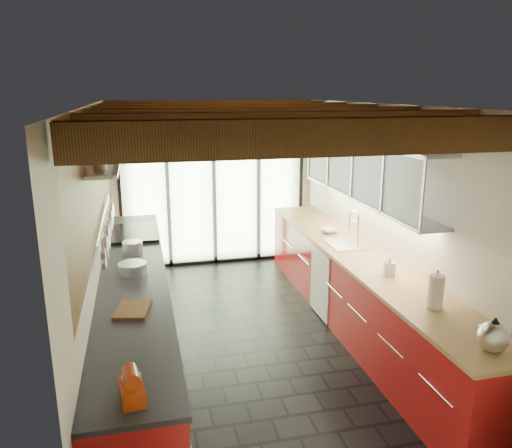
# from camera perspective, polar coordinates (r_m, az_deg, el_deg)

# --- Properties ---
(ground) EXTENTS (5.50, 5.50, 0.00)m
(ground) POSITION_cam_1_polar(r_m,az_deg,el_deg) (5.83, -0.39, -13.06)
(ground) COLOR black
(ground) RESTS_ON ground
(room_shell) EXTENTS (5.50, 5.50, 5.50)m
(room_shell) POSITION_cam_1_polar(r_m,az_deg,el_deg) (5.25, -0.42, 3.06)
(room_shell) COLOR silver
(room_shell) RESTS_ON ground
(ceiling_beams) EXTENTS (3.14, 5.06, 4.90)m
(ceiling_beams) POSITION_cam_1_polar(r_m,az_deg,el_deg) (5.52, -1.34, 12.10)
(ceiling_beams) COLOR #593316
(ceiling_beams) RESTS_ON ground
(glass_door) EXTENTS (2.95, 0.10, 2.90)m
(glass_door) POSITION_cam_1_polar(r_m,az_deg,el_deg) (7.86, -4.87, 7.06)
(glass_door) COLOR #C6EAAD
(glass_door) RESTS_ON ground
(left_counter) EXTENTS (0.68, 5.00, 0.92)m
(left_counter) POSITION_cam_1_polar(r_m,az_deg,el_deg) (5.51, -13.64, -9.91)
(left_counter) COLOR #AD1717
(left_counter) RESTS_ON ground
(range_stove) EXTENTS (0.66, 0.90, 0.97)m
(range_stove) POSITION_cam_1_polar(r_m,az_deg,el_deg) (6.85, -13.69, -4.80)
(range_stove) COLOR silver
(range_stove) RESTS_ON ground
(right_counter) EXTENTS (0.68, 5.00, 0.92)m
(right_counter) POSITION_cam_1_polar(r_m,az_deg,el_deg) (6.02, 11.61, -7.59)
(right_counter) COLOR #AD1717
(right_counter) RESTS_ON ground
(sink_assembly) EXTENTS (0.45, 0.52, 0.43)m
(sink_assembly) POSITION_cam_1_polar(r_m,az_deg,el_deg) (6.20, 10.43, -1.95)
(sink_assembly) COLOR silver
(sink_assembly) RESTS_ON right_counter
(upper_cabinets_right) EXTENTS (0.34, 3.00, 3.00)m
(upper_cabinets_right) POSITION_cam_1_polar(r_m,az_deg,el_deg) (5.97, 12.48, 6.08)
(upper_cabinets_right) COLOR silver
(upper_cabinets_right) RESTS_ON ground
(left_wall_fixtures) EXTENTS (0.28, 2.60, 0.96)m
(left_wall_fixtures) POSITION_cam_1_polar(r_m,az_deg,el_deg) (5.40, -16.60, 4.17)
(left_wall_fixtures) COLOR silver
(left_wall_fixtures) RESTS_ON ground
(stand_mixer) EXTENTS (0.17, 0.26, 0.22)m
(stand_mixer) POSITION_cam_1_polar(r_m,az_deg,el_deg) (3.27, -14.02, -17.55)
(stand_mixer) COLOR #B6360E
(stand_mixer) RESTS_ON left_counter
(pot_large) EXTENTS (0.24, 0.24, 0.15)m
(pot_large) POSITION_cam_1_polar(r_m,az_deg,el_deg) (5.92, -13.93, -2.62)
(pot_large) COLOR silver
(pot_large) RESTS_ON left_counter
(pot_small) EXTENTS (0.32, 0.32, 0.11)m
(pot_small) POSITION_cam_1_polar(r_m,az_deg,el_deg) (5.29, -13.93, -4.94)
(pot_small) COLOR silver
(pot_small) RESTS_ON left_counter
(cutting_board) EXTENTS (0.34, 0.42, 0.03)m
(cutting_board) POSITION_cam_1_polar(r_m,az_deg,el_deg) (4.43, -13.91, -9.50)
(cutting_board) COLOR brown
(cutting_board) RESTS_ON left_counter
(kettle) EXTENTS (0.27, 0.31, 0.27)m
(kettle) POSITION_cam_1_polar(r_m,az_deg,el_deg) (4.06, 25.51, -11.38)
(kettle) COLOR silver
(kettle) RESTS_ON right_counter
(paper_towel) EXTENTS (0.16, 0.16, 0.36)m
(paper_towel) POSITION_cam_1_polar(r_m,az_deg,el_deg) (4.58, 19.87, -7.34)
(paper_towel) COLOR white
(paper_towel) RESTS_ON right_counter
(soap_bottle) EXTENTS (0.12, 0.12, 0.22)m
(soap_bottle) POSITION_cam_1_polar(r_m,az_deg,el_deg) (5.24, 15.05, -4.61)
(soap_bottle) COLOR silver
(soap_bottle) RESTS_ON right_counter
(bowl) EXTENTS (0.28, 0.28, 0.06)m
(bowl) POSITION_cam_1_polar(r_m,az_deg,el_deg) (6.66, 8.47, -0.77)
(bowl) COLOR silver
(bowl) RESTS_ON right_counter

